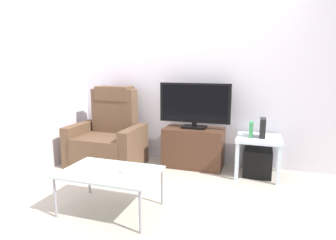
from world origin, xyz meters
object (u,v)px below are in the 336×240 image
Objects in this scene: recliner_armchair at (108,138)px; game_console at (263,128)px; television at (195,105)px; coffee_table at (110,173)px; side_table at (259,143)px; book_upright at (251,129)px; tv_stand at (194,147)px; subwoofer_box at (258,162)px; cell_phone at (126,170)px.

recliner_armchair is 4.56× the size of game_console.
television is 1.62m from coffee_table.
side_table is at bearing -164.05° from game_console.
side_table is at bearing 3.72° from recliner_armchair.
game_console is at bearing -5.32° from television.
coffee_table is at bearing -60.86° from recliner_armchair.
side_table is 0.20m from book_upright.
television reaches higher than tv_stand.
book_upright is (-0.10, -0.02, 0.42)m from subwoofer_box.
subwoofer_box is at bearing 46.74° from coffee_table.
cell_phone reaches higher than subwoofer_box.
television is 0.92m from game_console.
recliner_armchair is at bearing -174.93° from side_table.
cell_phone is at bearing -102.62° from tv_stand.
subwoofer_box is 1.92m from coffee_table.
recliner_armchair reaches higher than game_console.
coffee_table is at bearing -131.40° from book_upright.
coffee_table is at bearing -133.81° from game_console.
subwoofer_box is at bearing 3.72° from recliner_armchair.
side_table is 0.60× the size of coffee_table.
tv_stand is 0.82m from book_upright.
recliner_armchair is at bearing -175.26° from book_upright.
side_table is 2.84× the size of book_upright.
book_upright is (-0.10, -0.02, 0.18)m from side_table.
tv_stand is at bearing 89.99° from cell_phone.
book_upright is 0.21× the size of coffee_table.
book_upright reaches higher than tv_stand.
tv_stand is at bearing -90.00° from television.
subwoofer_box is 2.27× the size of cell_phone.
tv_stand is 3.38× the size of game_console.
subwoofer_box is 0.38× the size of coffee_table.
cell_phone is at bearing -131.07° from subwoofer_box.
side_table is 1.77m from cell_phone.
tv_stand reaches higher than side_table.
coffee_table is at bearing -107.40° from tv_stand.
recliner_armchair reaches higher than coffee_table.
television is 1.53m from cell_phone.
side_table is (0.85, -0.07, 0.15)m from tv_stand.
tv_stand is 5.34× the size of cell_phone.
recliner_armchair is 7.20× the size of cell_phone.
television is 1.07× the size of coffee_table.
coffee_table is at bearing -107.19° from television.
recliner_armchair is at bearing 120.49° from coffee_table.
recliner_armchair is 5.69× the size of book_upright.
television is at bearing 90.15° from cell_phone.
coffee_table is (-1.31, -1.39, 0.20)m from subwoofer_box.
book_upright is at bearing -167.47° from game_console.
book_upright is (0.75, -0.09, 0.32)m from tv_stand.
game_console is at bearing 3.91° from recliner_armchair.
television is at bearing 174.68° from game_console.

